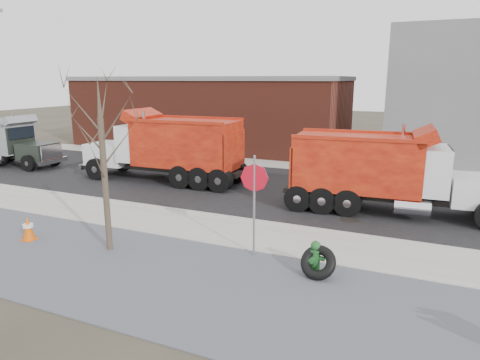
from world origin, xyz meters
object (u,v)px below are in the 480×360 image
at_px(truck_tire, 318,263).
at_px(dump_truck_grey, 5,140).
at_px(dump_truck_red_a, 385,170).
at_px(stop_sign, 254,189).
at_px(fire_hydrant, 315,259).
at_px(dump_truck_red_b, 168,146).

xyz_separation_m(truck_tire, dump_truck_grey, (-20.82, 7.31, 1.11)).
bearing_deg(dump_truck_red_a, stop_sign, -121.24).
xyz_separation_m(truck_tire, dump_truck_red_a, (0.92, 6.55, 1.29)).
bearing_deg(truck_tire, fire_hydrant, 125.10).
bearing_deg(dump_truck_grey, stop_sign, -19.78).
distance_m(truck_tire, stop_sign, 2.70).
distance_m(stop_sign, dump_truck_grey, 19.90).
bearing_deg(dump_truck_red_b, fire_hydrant, 139.70).
bearing_deg(fire_hydrant, dump_truck_grey, 170.69).
xyz_separation_m(fire_hydrant, dump_truck_red_b, (-9.38, 7.40, 1.39)).
relative_size(fire_hydrant, truck_tire, 0.91).
height_order(truck_tire, dump_truck_red_b, dump_truck_red_b).
xyz_separation_m(fire_hydrant, dump_truck_grey, (-20.69, 7.12, 1.10)).
relative_size(fire_hydrant, dump_truck_red_a, 0.11).
bearing_deg(stop_sign, fire_hydrant, 1.16).
bearing_deg(truck_tire, dump_truck_red_a, 82.00).
relative_size(truck_tire, dump_truck_red_b, 0.12).
bearing_deg(truck_tire, dump_truck_red_b, 141.41).
relative_size(stop_sign, dump_truck_red_a, 0.36).
bearing_deg(dump_truck_red_a, fire_hydrant, -103.76).
bearing_deg(dump_truck_red_a, truck_tire, -102.41).
distance_m(stop_sign, dump_truck_red_b, 10.17).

